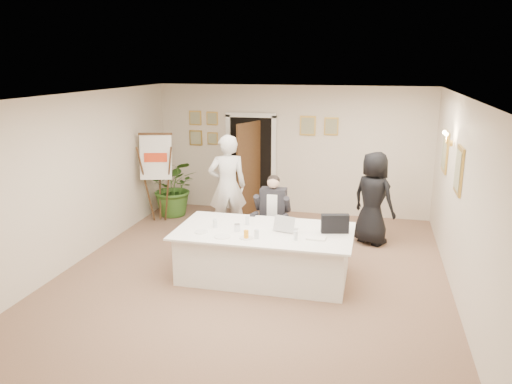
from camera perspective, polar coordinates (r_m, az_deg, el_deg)
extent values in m
plane|color=brown|center=(8.09, -0.27, -9.26)|extent=(7.00, 7.00, 0.00)
cube|color=white|center=(7.41, -0.29, 10.95)|extent=(6.00, 7.00, 0.02)
cube|color=beige|center=(10.98, 4.06, 4.79)|extent=(6.00, 0.10, 2.80)
cube|color=beige|center=(4.49, -11.10, -10.41)|extent=(6.00, 0.10, 2.80)
cube|color=beige|center=(8.81, -19.60, 1.49)|extent=(0.10, 7.00, 2.80)
cube|color=beige|center=(7.53, 22.51, -0.95)|extent=(0.10, 7.00, 2.80)
cube|color=black|center=(11.20, -0.55, 3.20)|extent=(0.92, 0.06, 2.10)
cube|color=white|center=(11.31, -3.14, 3.28)|extent=(0.10, 0.06, 2.20)
cube|color=white|center=(11.06, 2.04, 3.04)|extent=(0.10, 0.06, 2.20)
cube|color=#3B2012|center=(10.79, -0.83, 2.65)|extent=(0.33, 0.81, 2.02)
cube|color=white|center=(7.81, 0.93, -7.16)|extent=(2.52, 1.26, 0.75)
cube|color=white|center=(7.68, 0.94, -4.49)|extent=(2.70, 1.44, 0.03)
cube|color=white|center=(10.36, -11.53, 3.91)|extent=(0.67, 0.35, 0.90)
imported|color=silver|center=(9.45, -3.28, 0.64)|extent=(0.85, 0.73, 1.98)
imported|color=black|center=(9.36, 13.25, -0.70)|extent=(1.00, 0.93, 1.72)
imported|color=#315B1E|center=(10.99, -9.27, 0.58)|extent=(1.19, 1.04, 1.28)
cube|color=black|center=(7.61, 9.01, -3.59)|extent=(0.43, 0.21, 0.29)
cube|color=white|center=(7.36, 6.90, -5.23)|extent=(0.29, 0.21, 0.03)
cylinder|color=white|center=(7.62, -6.29, -4.55)|extent=(0.22, 0.22, 0.01)
cylinder|color=white|center=(7.40, -3.87, -5.09)|extent=(0.29, 0.29, 0.01)
cylinder|color=white|center=(7.33, -1.13, -5.26)|extent=(0.25, 0.25, 0.01)
cylinder|color=silver|center=(7.80, -4.71, -3.58)|extent=(0.08, 0.08, 0.14)
cylinder|color=silver|center=(7.30, 0.07, -4.81)|extent=(0.08, 0.08, 0.14)
cylinder|color=silver|center=(7.26, 4.56, -4.98)|extent=(0.06, 0.06, 0.14)
cylinder|color=silver|center=(7.90, -1.00, -3.28)|extent=(0.07, 0.07, 0.14)
cylinder|color=orange|center=(7.29, -1.13, -4.90)|extent=(0.08, 0.08, 0.13)
cylinder|color=silver|center=(7.63, -2.17, -4.09)|extent=(0.10, 0.10, 0.11)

